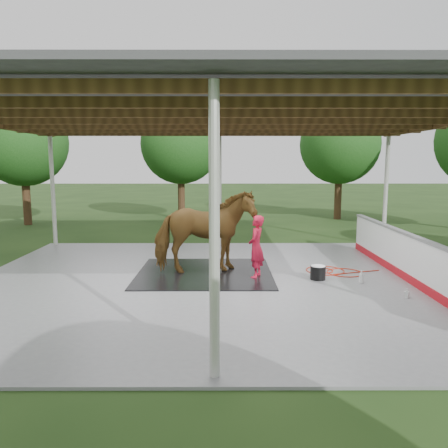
{
  "coord_description": "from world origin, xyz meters",
  "views": [
    {
      "loc": [
        0.11,
        -10.22,
        2.89
      ],
      "look_at": [
        0.14,
        0.42,
        1.39
      ],
      "focal_mm": 35.0,
      "sensor_mm": 36.0,
      "label": 1
    }
  ],
  "objects_px": {
    "horse": "(204,232)",
    "handler": "(256,247)",
    "dasher_board": "(410,259)",
    "wash_bucket": "(318,272)"
  },
  "relations": [
    {
      "from": "horse",
      "to": "wash_bucket",
      "type": "distance_m",
      "value": 3.0
    },
    {
      "from": "horse",
      "to": "wash_bucket",
      "type": "bearing_deg",
      "value": -113.76
    },
    {
      "from": "dasher_board",
      "to": "horse",
      "type": "relative_size",
      "value": 3.18
    },
    {
      "from": "horse",
      "to": "handler",
      "type": "height_order",
      "value": "horse"
    },
    {
      "from": "handler",
      "to": "wash_bucket",
      "type": "xyz_separation_m",
      "value": [
        1.5,
        -0.19,
        -0.6
      ]
    },
    {
      "from": "wash_bucket",
      "to": "horse",
      "type": "bearing_deg",
      "value": 167.8
    },
    {
      "from": "dasher_board",
      "to": "handler",
      "type": "bearing_deg",
      "value": 174.51
    },
    {
      "from": "horse",
      "to": "handler",
      "type": "distance_m",
      "value": 1.39
    },
    {
      "from": "handler",
      "to": "dasher_board",
      "type": "bearing_deg",
      "value": 102.13
    },
    {
      "from": "horse",
      "to": "handler",
      "type": "bearing_deg",
      "value": -119.49
    }
  ]
}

